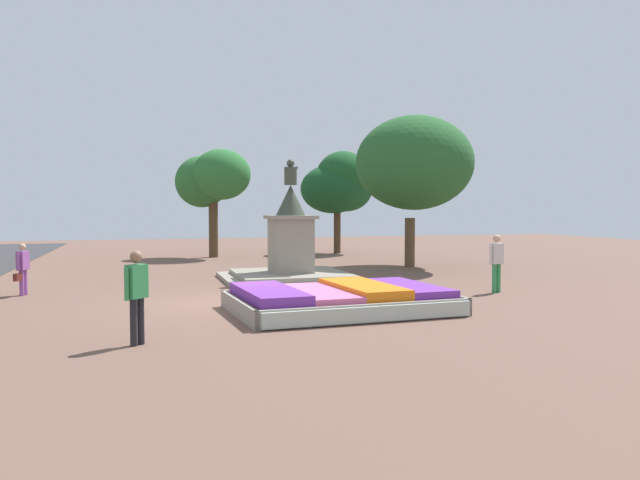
{
  "coord_description": "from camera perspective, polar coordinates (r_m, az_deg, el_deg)",
  "views": [
    {
      "loc": [
        -2.29,
        -16.79,
        2.58
      ],
      "look_at": [
        3.15,
        1.99,
        1.57
      ],
      "focal_mm": 35.0,
      "sensor_mm": 36.0,
      "label": 1
    }
  ],
  "objects": [
    {
      "name": "park_tree_far_right",
      "position": [
        33.02,
        -9.85,
        5.54
      ],
      "size": [
        3.8,
        3.8,
        5.61
      ],
      "color": "#4C3823",
      "rests_on": "ground_plane"
    },
    {
      "name": "statue_monument",
      "position": [
        22.15,
        -2.69,
        -1.37
      ],
      "size": [
        4.74,
        4.74,
        4.3
      ],
      "color": "gray",
      "rests_on": "ground_plane"
    },
    {
      "name": "ground_plane",
      "position": [
        17.14,
        -8.33,
        -5.74
      ],
      "size": [
        73.09,
        73.09,
        0.0
      ],
      "primitive_type": "plane",
      "color": "brown"
    },
    {
      "name": "flower_planter",
      "position": [
        15.61,
        1.94,
        -5.48
      ],
      "size": [
        5.57,
        4.02,
        0.66
      ],
      "color": "#38281C",
      "rests_on": "ground_plane"
    },
    {
      "name": "pedestrian_near_planter",
      "position": [
        19.73,
        15.84,
        -1.68
      ],
      "size": [
        0.56,
        0.29,
        1.76
      ],
      "color": "#338C4C",
      "rests_on": "ground_plane"
    },
    {
      "name": "pedestrian_crossing_plaza",
      "position": [
        12.2,
        -16.41,
        -4.42
      ],
      "size": [
        0.44,
        0.42,
        1.79
      ],
      "color": "black",
      "rests_on": "ground_plane"
    },
    {
      "name": "park_tree_far_left",
      "position": [
        35.54,
        1.77,
        5.01
      ],
      "size": [
        4.1,
        3.99,
        5.79
      ],
      "color": "#4C3823",
      "rests_on": "ground_plane"
    },
    {
      "name": "pedestrian_with_handbag",
      "position": [
        20.32,
        -25.55,
        -2.22
      ],
      "size": [
        0.38,
        0.7,
        1.54
      ],
      "color": "#8C4C99",
      "rests_on": "ground_plane"
    },
    {
      "name": "park_tree_behind_statue",
      "position": [
        27.2,
        8.56,
        6.95
      ],
      "size": [
        5.43,
        6.27,
        6.46
      ],
      "color": "brown",
      "rests_on": "ground_plane"
    }
  ]
}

